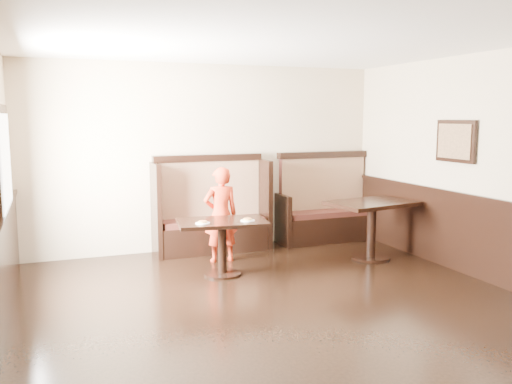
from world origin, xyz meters
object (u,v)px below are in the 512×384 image
table_neighbor (372,216)px  child (221,215)px  booth_neighbor (325,211)px  booth_main (211,216)px  table_main (222,233)px

table_neighbor → child: child is taller
booth_neighbor → child: bearing=-161.8°
booth_main → table_main: (-0.23, -1.30, 0.02)m
table_neighbor → booth_main: bearing=138.1°
child → booth_main: bearing=-93.5°
booth_main → table_neighbor: size_ratio=1.35×
booth_neighbor → table_neighbor: (0.05, -1.28, 0.14)m
booth_main → table_main: size_ratio=1.46×
table_neighbor → child: size_ratio=0.97×
booth_main → table_main: bearing=-100.2°
booth_neighbor → table_neighbor: size_ratio=1.27×
booth_main → booth_neighbor: same height
booth_main → child: (-0.05, -0.66, 0.14)m
booth_main → table_neighbor: (2.00, -1.28, 0.09)m
table_neighbor → child: bearing=153.9°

